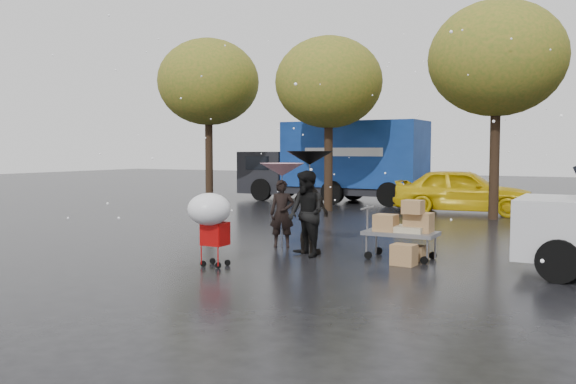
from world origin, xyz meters
The scene contains 13 objects.
ground centered at (0.00, 0.00, 0.00)m, with size 90.00×90.00×0.00m, color black.
person_pink centered at (-0.83, 1.66, 0.79)m, with size 0.58×0.38×1.59m, color black.
person_middle centered at (0.24, 0.80, 0.93)m, with size 0.90×0.70×1.86m, color black.
person_black centered at (0.19, 1.07, 0.92)m, with size 1.08×0.45×1.84m, color black.
umbrella_pink centered at (-0.83, 1.66, 1.83)m, with size 1.04×1.04×1.98m.
umbrella_black centered at (0.19, 1.07, 2.11)m, with size 1.03×1.03×2.27m.
vendor_cart centered at (2.22, 1.44, 0.73)m, with size 1.52×0.80×1.27m.
shopping_cart centered at (-0.82, -1.22, 1.06)m, with size 0.84×0.84×1.46m.
blue_truck centered at (-4.82, 13.72, 1.76)m, with size 8.30×2.60×3.50m.
box_ground_near centered at (2.41, 0.83, 0.21)m, with size 0.47×0.37×0.42m, color #8E5C3E.
box_ground_far centered at (2.47, 1.52, 0.15)m, with size 0.39×0.30×0.30m, color #8E5C3E.
yellow_taxi centered at (1.18, 11.40, 0.82)m, with size 1.93×4.81×1.64m, color yellow.
tree_row centered at (-0.47, 10.00, 5.02)m, with size 21.60×4.40×7.12m.
Camera 1 is at (6.14, -10.81, 2.30)m, focal length 38.00 mm.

